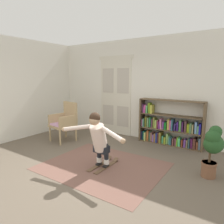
{
  "coord_description": "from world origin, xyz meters",
  "views": [
    {
      "loc": [
        2.55,
        -2.89,
        1.81
      ],
      "look_at": [
        0.11,
        0.79,
        1.05
      ],
      "focal_mm": 32.77,
      "sensor_mm": 36.0,
      "label": 1
    }
  ],
  "objects_px": {
    "bookshelf": "(168,127)",
    "skis_pair": "(104,165)",
    "wicker_chair": "(65,121)",
    "person_skier": "(98,137)",
    "potted_plant": "(213,146)"
  },
  "relations": [
    {
      "from": "bookshelf",
      "to": "potted_plant",
      "type": "distance_m",
      "value": 1.86
    },
    {
      "from": "wicker_chair",
      "to": "person_skier",
      "type": "height_order",
      "value": "person_skier"
    },
    {
      "from": "bookshelf",
      "to": "potted_plant",
      "type": "xyz_separation_m",
      "value": [
        1.26,
        -1.36,
        0.11
      ]
    },
    {
      "from": "bookshelf",
      "to": "potted_plant",
      "type": "relative_size",
      "value": 1.77
    },
    {
      "from": "wicker_chair",
      "to": "skis_pair",
      "type": "height_order",
      "value": "wicker_chair"
    },
    {
      "from": "bookshelf",
      "to": "person_skier",
      "type": "bearing_deg",
      "value": -106.02
    },
    {
      "from": "bookshelf",
      "to": "skis_pair",
      "type": "distance_m",
      "value": 2.22
    },
    {
      "from": "bookshelf",
      "to": "wicker_chair",
      "type": "bearing_deg",
      "value": -153.17
    },
    {
      "from": "skis_pair",
      "to": "person_skier",
      "type": "bearing_deg",
      "value": -89.86
    },
    {
      "from": "person_skier",
      "to": "potted_plant",
      "type": "bearing_deg",
      "value": 24.74
    },
    {
      "from": "wicker_chair",
      "to": "person_skier",
      "type": "xyz_separation_m",
      "value": [
        1.92,
        -0.94,
        0.08
      ]
    },
    {
      "from": "potted_plant",
      "to": "skis_pair",
      "type": "xyz_separation_m",
      "value": [
        -1.91,
        -0.71,
        -0.56
      ]
    },
    {
      "from": "skis_pair",
      "to": "person_skier",
      "type": "distance_m",
      "value": 0.66
    },
    {
      "from": "person_skier",
      "to": "bookshelf",
      "type": "bearing_deg",
      "value": 73.98
    },
    {
      "from": "wicker_chair",
      "to": "skis_pair",
      "type": "relative_size",
      "value": 1.43
    }
  ]
}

